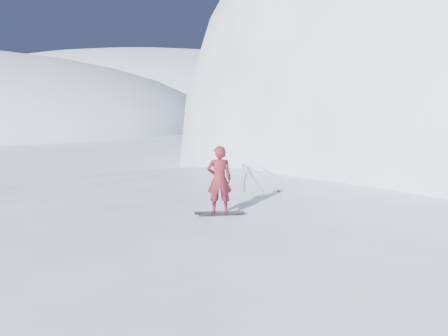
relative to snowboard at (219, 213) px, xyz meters
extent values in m
plane|color=white|center=(1.51, -0.27, -2.41)|extent=(400.00, 400.00, 0.00)
ellipsoid|color=white|center=(2.51, 2.73, -2.41)|extent=(36.00, 28.00, 4.80)
ellipsoid|color=white|center=(11.51, 19.73, -2.41)|extent=(28.00, 24.00, 18.00)
ellipsoid|color=white|center=(-38.49, 109.73, -2.41)|extent=(140.00, 90.00, 36.00)
ellipsoid|color=white|center=(-2.49, -2.27, -2.41)|extent=(6.00, 5.40, 0.80)
ellipsoid|color=white|center=(-0.49, 5.73, -2.41)|extent=(7.00, 6.30, 1.00)
cube|color=black|center=(0.00, 0.00, 0.00)|extent=(1.41, 0.52, 0.02)
imported|color=maroon|center=(0.00, 0.00, 0.94)|extent=(0.75, 0.57, 1.86)
cube|color=silver|center=(0.17, 5.66, 0.01)|extent=(0.54, 5.99, 0.04)
cube|color=silver|center=(0.49, 5.66, 0.01)|extent=(1.25, 5.89, 0.04)
cube|color=silver|center=(0.89, 5.66, 0.01)|extent=(1.74, 5.77, 0.04)
cube|color=silver|center=(1.51, 5.66, 0.01)|extent=(1.84, 5.75, 0.04)
camera|label=1|loc=(1.61, -11.57, 3.24)|focal=35.00mm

